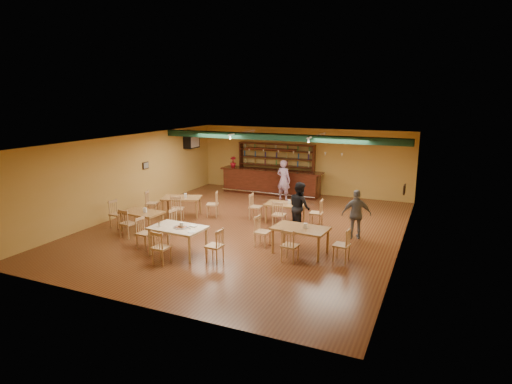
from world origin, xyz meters
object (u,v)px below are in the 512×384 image
at_px(dining_table_d, 300,240).
at_px(patron_right_a, 300,207).
at_px(dining_table_c, 142,222).
at_px(patron_bar, 284,180).
at_px(dining_table_a, 182,206).
at_px(near_table, 178,241).
at_px(dining_table_b, 285,213).
at_px(bar_counter, 271,182).

xyz_separation_m(dining_table_d, patron_right_a, (-0.66, 1.94, 0.46)).
height_order(dining_table_c, patron_bar, patron_bar).
bearing_deg(dining_table_a, near_table, -77.79).
relative_size(dining_table_b, dining_table_c, 1.01).
relative_size(dining_table_a, patron_bar, 0.81).
bearing_deg(patron_bar, near_table, 97.56).
bearing_deg(patron_bar, dining_table_c, 76.59).
height_order(dining_table_a, dining_table_c, dining_table_a).
bearing_deg(dining_table_d, dining_table_a, 164.19).
height_order(dining_table_a, dining_table_b, dining_table_a).
bearing_deg(near_table, dining_table_b, 71.23).
distance_m(dining_table_c, dining_table_d, 5.46).
distance_m(dining_table_b, near_table, 4.57).
bearing_deg(dining_table_c, bar_counter, 78.71).
bearing_deg(patron_right_a, bar_counter, -12.27).
bearing_deg(bar_counter, patron_bar, -42.00).
xyz_separation_m(dining_table_b, dining_table_c, (-3.99, -2.93, -0.00)).
height_order(patron_bar, patron_right_a, patron_bar).
bearing_deg(dining_table_d, patron_bar, 119.15).
bearing_deg(dining_table_d, bar_counter, 122.85).
bearing_deg(patron_right_a, near_table, 100.29).
distance_m(dining_table_b, dining_table_c, 4.95).
relative_size(dining_table_d, patron_bar, 0.88).
bearing_deg(dining_table_a, dining_table_b, -8.71).
height_order(bar_counter, dining_table_a, bar_counter).
height_order(bar_counter, patron_bar, patron_bar).
relative_size(dining_table_a, patron_right_a, 0.85).
bearing_deg(bar_counter, patron_right_a, -58.35).
distance_m(dining_table_b, patron_bar, 3.41).
xyz_separation_m(dining_table_a, patron_right_a, (4.66, -0.04, 0.49)).
relative_size(bar_counter, dining_table_b, 3.49).
distance_m(dining_table_a, near_table, 4.11).
relative_size(bar_counter, patron_bar, 2.72).
bearing_deg(patron_right_a, dining_table_b, 1.09).
height_order(dining_table_d, near_table, near_table).
bearing_deg(dining_table_c, patron_bar, 69.23).
distance_m(dining_table_d, patron_bar, 6.49).
distance_m(dining_table_a, patron_right_a, 4.69).
height_order(dining_table_d, patron_bar, patron_bar).
bearing_deg(near_table, dining_table_d, 28.38).
bearing_deg(bar_counter, dining_table_b, -61.68).
xyz_separation_m(dining_table_b, near_table, (-1.68, -4.25, 0.07)).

